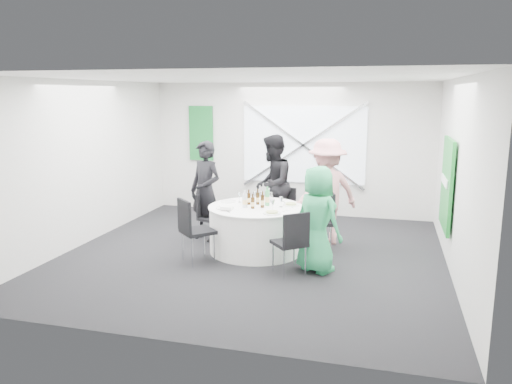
% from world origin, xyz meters
% --- Properties ---
extents(floor, '(6.00, 6.00, 0.00)m').
position_xyz_m(floor, '(0.00, 0.00, 0.00)').
color(floor, black).
rests_on(floor, ground).
extents(ceiling, '(6.00, 6.00, 0.00)m').
position_xyz_m(ceiling, '(0.00, 0.00, 2.80)').
color(ceiling, silver).
rests_on(ceiling, wall_back).
extents(wall_back, '(6.00, 0.00, 6.00)m').
position_xyz_m(wall_back, '(0.00, 3.00, 1.40)').
color(wall_back, silver).
rests_on(wall_back, floor).
extents(wall_front, '(6.00, 0.00, 6.00)m').
position_xyz_m(wall_front, '(0.00, -3.00, 1.40)').
color(wall_front, silver).
rests_on(wall_front, floor).
extents(wall_left, '(0.00, 6.00, 6.00)m').
position_xyz_m(wall_left, '(-3.00, 0.00, 1.40)').
color(wall_left, silver).
rests_on(wall_left, floor).
extents(wall_right, '(0.00, 6.00, 6.00)m').
position_xyz_m(wall_right, '(3.00, 0.00, 1.40)').
color(wall_right, silver).
rests_on(wall_right, floor).
extents(window_panel, '(2.60, 0.03, 1.60)m').
position_xyz_m(window_panel, '(0.30, 2.96, 1.50)').
color(window_panel, white).
rests_on(window_panel, wall_back).
extents(window_brace_a, '(2.63, 0.05, 1.84)m').
position_xyz_m(window_brace_a, '(0.30, 2.92, 1.50)').
color(window_brace_a, silver).
rests_on(window_brace_a, window_panel).
extents(window_brace_b, '(2.63, 0.05, 1.84)m').
position_xyz_m(window_brace_b, '(0.30, 2.92, 1.50)').
color(window_brace_b, silver).
rests_on(window_brace_b, window_panel).
extents(green_banner, '(0.55, 0.04, 1.20)m').
position_xyz_m(green_banner, '(-2.00, 2.95, 1.70)').
color(green_banner, '#125A2A').
rests_on(green_banner, wall_back).
extents(green_sign, '(0.05, 1.20, 1.40)m').
position_xyz_m(green_sign, '(2.94, 0.60, 1.20)').
color(green_sign, '#167E28').
rests_on(green_sign, wall_right).
extents(banquet_table, '(1.56, 1.56, 0.76)m').
position_xyz_m(banquet_table, '(0.00, 0.20, 0.38)').
color(banquet_table, white).
rests_on(banquet_table, floor).
extents(chair_back, '(0.46, 0.46, 0.86)m').
position_xyz_m(chair_back, '(0.23, 1.37, 0.50)').
color(chair_back, black).
rests_on(chair_back, floor).
extents(chair_back_left, '(0.50, 0.49, 0.84)m').
position_xyz_m(chair_back_left, '(-0.98, 0.58, 0.49)').
color(chair_back_left, black).
rests_on(chair_back_left, floor).
extents(chair_back_right, '(0.57, 0.56, 0.99)m').
position_xyz_m(chair_back_right, '(1.06, 0.55, 0.58)').
color(chair_back_right, black).
rests_on(chair_back_right, floor).
extents(chair_front_right, '(0.60, 0.60, 0.94)m').
position_xyz_m(chair_front_right, '(0.79, -0.76, 0.55)').
color(chair_front_right, black).
rests_on(chair_front_right, floor).
extents(chair_front_left, '(0.65, 0.65, 1.01)m').
position_xyz_m(chair_front_left, '(-0.79, -0.62, 0.59)').
color(chair_front_left, black).
rests_on(chair_front_left, floor).
extents(person_man_back_left, '(0.76, 0.64, 1.76)m').
position_xyz_m(person_man_back_left, '(-1.04, 0.63, 0.88)').
color(person_man_back_left, black).
rests_on(person_man_back_left, floor).
extents(person_man_back, '(0.49, 0.89, 1.84)m').
position_xyz_m(person_man_back, '(-0.01, 1.40, 0.92)').
color(person_man_back, black).
rests_on(person_man_back, floor).
extents(person_woman_pink, '(1.28, 1.13, 1.83)m').
position_xyz_m(person_woman_pink, '(1.05, 0.95, 0.91)').
color(person_woman_pink, '#D88B8F').
rests_on(person_woman_pink, floor).
extents(person_woman_green, '(0.91, 0.82, 1.57)m').
position_xyz_m(person_woman_green, '(1.10, -0.48, 0.78)').
color(person_woman_green, '#2B9F5F').
rests_on(person_woman_green, floor).
extents(plate_back, '(0.27, 0.27, 0.01)m').
position_xyz_m(plate_back, '(0.05, 0.72, 0.77)').
color(plate_back, white).
rests_on(plate_back, banquet_table).
extents(plate_back_left, '(0.27, 0.27, 0.01)m').
position_xyz_m(plate_back_left, '(-0.54, 0.41, 0.77)').
color(plate_back_left, white).
rests_on(plate_back_left, banquet_table).
extents(plate_back_right, '(0.27, 0.27, 0.04)m').
position_xyz_m(plate_back_right, '(0.54, 0.42, 0.78)').
color(plate_back_right, white).
rests_on(plate_back_right, banquet_table).
extents(plate_front_right, '(0.28, 0.28, 0.04)m').
position_xyz_m(plate_front_right, '(0.37, -0.22, 0.78)').
color(plate_front_right, white).
rests_on(plate_front_right, banquet_table).
extents(plate_front_left, '(0.29, 0.29, 0.01)m').
position_xyz_m(plate_front_left, '(-0.45, -0.07, 0.77)').
color(plate_front_left, white).
rests_on(plate_front_left, banquet_table).
extents(napkin, '(0.18, 0.13, 0.05)m').
position_xyz_m(napkin, '(-0.37, -0.20, 0.80)').
color(napkin, white).
rests_on(napkin, plate_front_left).
extents(beer_bottle_a, '(0.06, 0.06, 0.26)m').
position_xyz_m(beer_bottle_a, '(-0.15, 0.31, 0.86)').
color(beer_bottle_a, '#3D240B').
rests_on(beer_bottle_a, banquet_table).
extents(beer_bottle_b, '(0.06, 0.06, 0.26)m').
position_xyz_m(beer_bottle_b, '(-0.01, 0.35, 0.86)').
color(beer_bottle_b, '#3D240B').
rests_on(beer_bottle_b, banquet_table).
extents(beer_bottle_c, '(0.06, 0.06, 0.27)m').
position_xyz_m(beer_bottle_c, '(0.12, 0.14, 0.86)').
color(beer_bottle_c, '#3D240B').
rests_on(beer_bottle_c, banquet_table).
extents(beer_bottle_d, '(0.06, 0.06, 0.25)m').
position_xyz_m(beer_bottle_d, '(-0.01, 0.03, 0.85)').
color(beer_bottle_d, '#3D240B').
rests_on(beer_bottle_d, banquet_table).
extents(green_water_bottle, '(0.08, 0.08, 0.32)m').
position_xyz_m(green_water_bottle, '(0.16, 0.31, 0.89)').
color(green_water_bottle, '#3FA658').
rests_on(green_water_bottle, banquet_table).
extents(clear_water_bottle, '(0.08, 0.08, 0.28)m').
position_xyz_m(clear_water_bottle, '(-0.16, 0.10, 0.87)').
color(clear_water_bottle, silver).
rests_on(clear_water_bottle, banquet_table).
extents(wine_glass_a, '(0.07, 0.07, 0.17)m').
position_xyz_m(wine_glass_a, '(0.40, 0.27, 0.88)').
color(wine_glass_a, white).
rests_on(wine_glass_a, banquet_table).
extents(wine_glass_b, '(0.07, 0.07, 0.17)m').
position_xyz_m(wine_glass_b, '(-0.35, 0.44, 0.88)').
color(wine_glass_b, white).
rests_on(wine_glass_b, banquet_table).
extents(wine_glass_c, '(0.07, 0.07, 0.17)m').
position_xyz_m(wine_glass_c, '(-0.01, 0.60, 0.88)').
color(wine_glass_c, white).
rests_on(wine_glass_c, banquet_table).
extents(wine_glass_d, '(0.07, 0.07, 0.17)m').
position_xyz_m(wine_glass_d, '(0.33, -0.01, 0.88)').
color(wine_glass_d, white).
rests_on(wine_glass_d, banquet_table).
extents(wine_glass_e, '(0.07, 0.07, 0.17)m').
position_xyz_m(wine_glass_e, '(0.16, 0.57, 0.88)').
color(wine_glass_e, white).
rests_on(wine_glass_e, banquet_table).
extents(wine_glass_f, '(0.07, 0.07, 0.17)m').
position_xyz_m(wine_glass_f, '(-0.12, 0.58, 0.88)').
color(wine_glass_f, white).
rests_on(wine_glass_f, banquet_table).
extents(fork_a, '(0.10, 0.13, 0.01)m').
position_xyz_m(fork_a, '(-0.55, 0.02, 0.76)').
color(fork_a, silver).
rests_on(fork_a, banquet_table).
extents(knife_a, '(0.11, 0.13, 0.01)m').
position_xyz_m(knife_a, '(-0.32, -0.28, 0.76)').
color(knife_a, silver).
rests_on(knife_a, banquet_table).
extents(fork_b, '(0.09, 0.14, 0.01)m').
position_xyz_m(fork_b, '(0.56, 0.32, 0.76)').
color(fork_b, silver).
rests_on(fork_b, banquet_table).
extents(knife_b, '(0.10, 0.13, 0.01)m').
position_xyz_m(knife_b, '(0.36, 0.65, 0.76)').
color(knife_b, silver).
rests_on(knife_b, banquet_table).
extents(fork_c, '(0.11, 0.13, 0.01)m').
position_xyz_m(fork_c, '(0.32, -0.28, 0.76)').
color(fork_c, silver).
rests_on(fork_c, banquet_table).
extents(knife_c, '(0.10, 0.13, 0.01)m').
position_xyz_m(knife_c, '(0.54, 0.01, 0.76)').
color(knife_c, silver).
rests_on(knife_c, banquet_table).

